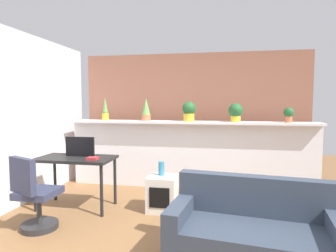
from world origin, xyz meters
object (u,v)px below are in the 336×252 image
Objects in this scene: potted_plant_0 at (105,111)px; potted_plant_2 at (189,111)px; potted_plant_3 at (236,112)px; office_chair at (34,199)px; potted_plant_1 at (146,110)px; potted_plant_4 at (289,114)px; desk at (76,163)px; couch at (253,236)px; vase_on_shelf at (161,168)px; side_cube_shelf at (162,193)px; tv_monitor at (80,147)px; book_on_desk at (93,158)px.

potted_plant_0 is 1.57m from potted_plant_2.
office_chair is (-2.43, -2.04, -1.00)m from potted_plant_3.
potted_plant_1 reaches higher than office_chair.
potted_plant_3 is 1.27× the size of potted_plant_4.
desk is 0.67× the size of couch.
vase_on_shelf is (-0.27, -1.05, -0.80)m from potted_plant_2.
side_cube_shelf is at bearing 133.11° from couch.
potted_plant_3 reaches higher than side_cube_shelf.
office_chair is at bearing -91.78° from potted_plant_0.
couch is at bearing -88.01° from potted_plant_3.
potted_plant_0 reaches higher than side_cube_shelf.
desk is at bearing -172.34° from vase_on_shelf.
tv_monitor is 0.38m from book_on_desk.
side_cube_shelf is (1.32, -1.13, -1.14)m from potted_plant_0.
potted_plant_0 is 0.88× the size of side_cube_shelf.
book_on_desk is (-1.19, -1.35, -0.63)m from potted_plant_2.
book_on_desk reaches higher than desk.
potted_plant_3 is 2.58m from couch.
potted_plant_3 is (0.80, 0.02, -0.01)m from potted_plant_2.
side_cube_shelf is at bearing 1.43° from tv_monitor.
vase_on_shelf is at bearing -104.58° from potted_plant_2.
potted_plant_1 is at bearing 68.09° from office_chair.
office_chair is (-3.29, -2.03, -0.96)m from potted_plant_4.
side_cube_shelf is 0.35m from vase_on_shelf.
potted_plant_4 is 2.32m from vase_on_shelf.
tv_monitor is at bearing -159.97° from potted_plant_4.
potted_plant_0 reaches higher than couch.
vase_on_shelf is at bearing -39.70° from potted_plant_0.
potted_plant_3 is at bearing 1.33° from potted_plant_2.
potted_plant_3 is 3.32m from office_chair.
vase_on_shelf reaches higher than side_cube_shelf.
potted_plant_2 reaches higher than tv_monitor.
potted_plant_1 reaches higher than side_cube_shelf.
side_cube_shelf is at bearing -102.74° from potted_plant_2.
potted_plant_3 is at bearing 40.01° from office_chair.
vase_on_shelf is at bearing 132.39° from couch.
desk is 1.21× the size of office_chair.
potted_plant_0 is at bearing 179.70° from potted_plant_4.
couch reaches higher than book_on_desk.
potted_plant_4 reaches higher than vase_on_shelf.
potted_plant_1 is at bearing 115.05° from vase_on_shelf.
couch is (0.88, -2.32, -1.12)m from potted_plant_2.
potted_plant_3 is 1.91m from side_cube_shelf.
potted_plant_2 is 1.35m from vase_on_shelf.
potted_plant_3 is 0.72× the size of tv_monitor.
vase_on_shelf is (-1.93, -1.06, -0.75)m from potted_plant_4.
potted_plant_4 is 2.67m from couch.
book_on_desk is at bearing -105.69° from potted_plant_1.
book_on_desk is 0.09× the size of couch.
potted_plant_4 is 0.27× the size of office_chair.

